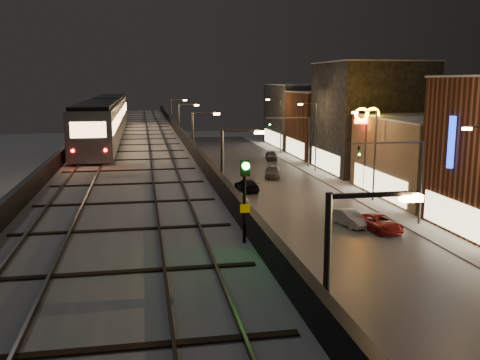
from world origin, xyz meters
TOP-DOWN VIEW (x-y plane):
  - road_surface at (7.50, 35.00)m, footprint 17.00×120.00m
  - sidewalk_right at (17.50, 35.00)m, footprint 4.00×120.00m
  - under_viaduct_pavement at (-6.00, 35.00)m, footprint 11.00×120.00m
  - elevated_viaduct at (-6.00, 31.84)m, footprint 9.00×100.00m
  - viaduct_trackbed at (-6.01, 31.97)m, footprint 8.40×100.00m
  - viaduct_parapet_streetside at (-1.65, 32.00)m, footprint 0.30×100.00m
  - viaduct_parapet_far at (-10.35, 32.00)m, footprint 0.30×100.00m
  - building_c at (23.99, 32.00)m, footprint 12.20×15.20m
  - building_d at (23.99, 48.00)m, footprint 12.20×13.20m
  - building_e at (23.99, 62.00)m, footprint 12.20×12.20m
  - building_f at (23.99, 76.00)m, footprint 12.20×16.20m
  - streetlight_left_0 at (-0.43, -5.00)m, footprint 2.57×0.28m
  - streetlight_left_1 at (-0.43, 13.00)m, footprint 2.57×0.28m
  - streetlight_left_2 at (-0.43, 31.00)m, footprint 2.57×0.28m
  - streetlight_right_2 at (16.73, 31.00)m, footprint 2.56×0.28m
  - streetlight_left_3 at (-0.43, 49.00)m, footprint 2.57×0.28m
  - streetlight_right_3 at (16.73, 49.00)m, footprint 2.56×0.28m
  - streetlight_left_4 at (-0.43, 67.00)m, footprint 2.57×0.28m
  - streetlight_right_4 at (16.73, 67.00)m, footprint 2.56×0.28m
  - traffic_light_rig_a at (15.84, 22.00)m, footprint 6.10×0.34m
  - traffic_light_rig_b at (15.84, 52.00)m, footprint 6.10×0.34m
  - subway_train at (-8.50, 34.51)m, footprint 2.94×35.34m
  - rail_signal at (-2.10, -1.25)m, footprint 0.31×0.41m
  - car_taxi at (2.46, 4.57)m, footprint 1.76×4.18m
  - car_near_white at (3.37, 31.18)m, footprint 1.69×3.81m
  - car_mid_silver at (0.96, 36.40)m, footprint 3.73×5.43m
  - car_mid_dark at (5.70, 38.04)m, footprint 2.30×4.55m
  - car_far_white at (1.62, 67.89)m, footprint 2.39×3.84m
  - car_onc_silver at (11.21, 22.73)m, footprint 2.39×4.19m
  - car_onc_dark at (12.99, 20.83)m, footprint 2.85×4.86m
  - car_onc_white at (10.45, 45.63)m, footprint 3.01×5.00m
  - car_onc_red at (13.73, 59.83)m, footprint 2.29×4.35m
  - sign_mcdonalds at (18.00, 35.49)m, footprint 2.69×0.65m
  - sign_carwash at (18.50, 19.29)m, footprint 1.76×0.35m

SIDE VIEW (x-z plane):
  - road_surface at x=7.50m, z-range 0.00..0.06m
  - under_viaduct_pavement at x=-6.00m, z-range 0.00..0.06m
  - sidewalk_right at x=17.50m, z-range 0.00..0.14m
  - car_near_white at x=3.37m, z-range 0.00..1.22m
  - car_far_white at x=1.62m, z-range 0.00..1.22m
  - car_mid_dark at x=5.70m, z-range 0.00..1.27m
  - car_onc_dark at x=12.99m, z-range 0.00..1.27m
  - car_onc_silver at x=11.21m, z-range 0.00..1.31m
  - car_onc_white at x=10.45m, z-range 0.00..1.36m
  - car_mid_silver at x=0.96m, z-range 0.00..1.38m
  - car_onc_red at x=13.73m, z-range 0.00..1.41m
  - car_taxi at x=2.46m, z-range 0.00..1.41m
  - building_c at x=23.99m, z-range 0.00..8.16m
  - traffic_light_rig_a at x=15.84m, z-range 1.00..8.00m
  - traffic_light_rig_b at x=15.84m, z-range 1.00..8.00m
  - building_e at x=23.99m, z-range 0.00..10.16m
  - streetlight_left_0 at x=-0.43m, z-range 0.74..9.74m
  - streetlight_left_1 at x=-0.43m, z-range 0.74..9.74m
  - streetlight_left_2 at x=-0.43m, z-range 0.74..9.74m
  - streetlight_right_2 at x=16.73m, z-range 0.74..9.74m
  - streetlight_left_3 at x=-0.43m, z-range 0.74..9.74m
  - streetlight_right_3 at x=16.73m, z-range 0.74..9.74m
  - streetlight_left_4 at x=-0.43m, z-range 0.74..9.74m
  - streetlight_right_4 at x=16.73m, z-range 0.74..9.74m
  - building_f at x=23.99m, z-range 0.00..11.16m
  - elevated_viaduct at x=-6.00m, z-range 2.47..8.77m
  - viaduct_trackbed at x=-6.01m, z-range 6.23..6.55m
  - sign_carwash at x=18.50m, z-range 1.92..11.06m
  - viaduct_parapet_streetside at x=-1.65m, z-range 6.30..7.40m
  - viaduct_parapet_far at x=-10.35m, z-range 6.30..7.40m
  - building_d at x=23.99m, z-range 0.00..14.16m
  - sign_mcdonalds at x=18.00m, z-range 2.68..11.71m
  - subway_train at x=-8.50m, z-range 6.61..10.12m
  - rail_signal at x=-2.10m, z-range 7.18..9.86m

